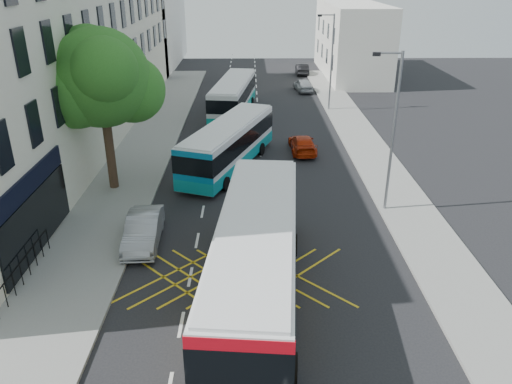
{
  "coord_description": "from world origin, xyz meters",
  "views": [
    {
      "loc": [
        -0.72,
        -11.28,
        11.62
      ],
      "look_at": [
        -0.45,
        9.58,
        2.2
      ],
      "focal_mm": 35.0,
      "sensor_mm": 36.0,
      "label": 1
    }
  ],
  "objects_px": {
    "bus_mid": "(229,145)",
    "distant_car_silver": "(303,85)",
    "lamp_near": "(392,125)",
    "parked_car_silver": "(143,230)",
    "distant_car_dark": "(302,69)",
    "bus_far": "(233,96)",
    "distant_car_grey": "(239,76)",
    "lamp_far": "(331,57)",
    "bus_near": "(256,259)",
    "street_tree": "(100,79)",
    "red_hatchback": "(302,144)"
  },
  "relations": [
    {
      "from": "bus_mid",
      "to": "distant_car_silver",
      "type": "distance_m",
      "value": 22.39
    },
    {
      "from": "lamp_near",
      "to": "parked_car_silver",
      "type": "xyz_separation_m",
      "value": [
        -11.8,
        -3.22,
        -3.93
      ]
    },
    {
      "from": "lamp_near",
      "to": "distant_car_dark",
      "type": "relative_size",
      "value": 2.06
    },
    {
      "from": "bus_far",
      "to": "distant_car_silver",
      "type": "bearing_deg",
      "value": 59.5
    },
    {
      "from": "parked_car_silver",
      "to": "distant_car_silver",
      "type": "relative_size",
      "value": 1.11
    },
    {
      "from": "distant_car_grey",
      "to": "distant_car_dark",
      "type": "bearing_deg",
      "value": 27.89
    },
    {
      "from": "lamp_far",
      "to": "bus_near",
      "type": "distance_m",
      "value": 28.49
    },
    {
      "from": "bus_mid",
      "to": "distant_car_dark",
      "type": "height_order",
      "value": "bus_mid"
    },
    {
      "from": "parked_car_silver",
      "to": "lamp_far",
      "type": "bearing_deg",
      "value": 60.48
    },
    {
      "from": "bus_near",
      "to": "bus_far",
      "type": "xyz_separation_m",
      "value": [
        -1.62,
        26.38,
        -0.24
      ]
    },
    {
      "from": "street_tree",
      "to": "distant_car_silver",
      "type": "relative_size",
      "value": 2.34
    },
    {
      "from": "bus_mid",
      "to": "parked_car_silver",
      "type": "bearing_deg",
      "value": -90.38
    },
    {
      "from": "bus_far",
      "to": "distant_car_dark",
      "type": "height_order",
      "value": "bus_far"
    },
    {
      "from": "parked_car_silver",
      "to": "red_hatchback",
      "type": "bearing_deg",
      "value": 52.95
    },
    {
      "from": "parked_car_silver",
      "to": "distant_car_silver",
      "type": "distance_m",
      "value": 32.52
    },
    {
      "from": "lamp_far",
      "to": "red_hatchback",
      "type": "distance_m",
      "value": 12.04
    },
    {
      "from": "distant_car_grey",
      "to": "distant_car_dark",
      "type": "distance_m",
      "value": 8.59
    },
    {
      "from": "red_hatchback",
      "to": "bus_mid",
      "type": "bearing_deg",
      "value": 27.86
    },
    {
      "from": "distant_car_grey",
      "to": "distant_car_silver",
      "type": "bearing_deg",
      "value": -36.66
    },
    {
      "from": "parked_car_silver",
      "to": "distant_car_silver",
      "type": "bearing_deg",
      "value": 68.79
    },
    {
      "from": "distant_car_grey",
      "to": "distant_car_silver",
      "type": "height_order",
      "value": "same"
    },
    {
      "from": "red_hatchback",
      "to": "distant_car_dark",
      "type": "xyz_separation_m",
      "value": [
        2.61,
        27.32,
        0.06
      ]
    },
    {
      "from": "lamp_far",
      "to": "parked_car_silver",
      "type": "distance_m",
      "value": 26.34
    },
    {
      "from": "red_hatchback",
      "to": "distant_car_grey",
      "type": "height_order",
      "value": "distant_car_grey"
    },
    {
      "from": "lamp_near",
      "to": "red_hatchback",
      "type": "bearing_deg",
      "value": 109.87
    },
    {
      "from": "bus_mid",
      "to": "red_hatchback",
      "type": "bearing_deg",
      "value": 50.3
    },
    {
      "from": "street_tree",
      "to": "bus_far",
      "type": "xyz_separation_m",
      "value": [
        6.4,
        15.86,
        -4.72
      ]
    },
    {
      "from": "lamp_far",
      "to": "distant_car_grey",
      "type": "xyz_separation_m",
      "value": [
        -8.1,
        12.12,
        -3.98
      ]
    },
    {
      "from": "distant_car_dark",
      "to": "distant_car_silver",
      "type": "bearing_deg",
      "value": 84.98
    },
    {
      "from": "bus_near",
      "to": "distant_car_silver",
      "type": "relative_size",
      "value": 3.3
    },
    {
      "from": "bus_near",
      "to": "distant_car_grey",
      "type": "distance_m",
      "value": 39.71
    },
    {
      "from": "lamp_near",
      "to": "bus_mid",
      "type": "xyz_separation_m",
      "value": [
        -8.23,
        6.29,
        -3.08
      ]
    },
    {
      "from": "bus_near",
      "to": "distant_car_dark",
      "type": "height_order",
      "value": "bus_near"
    },
    {
      "from": "bus_far",
      "to": "distant_car_silver",
      "type": "relative_size",
      "value": 2.89
    },
    {
      "from": "bus_far",
      "to": "distant_car_dark",
      "type": "xyz_separation_m",
      "value": [
        7.61,
        17.64,
        -0.93
      ]
    },
    {
      "from": "bus_mid",
      "to": "distant_car_grey",
      "type": "xyz_separation_m",
      "value": [
        0.13,
        25.83,
        -0.89
      ]
    },
    {
      "from": "distant_car_grey",
      "to": "red_hatchback",
      "type": "bearing_deg",
      "value": -80.78
    },
    {
      "from": "lamp_far",
      "to": "distant_car_grey",
      "type": "relative_size",
      "value": 1.73
    },
    {
      "from": "distant_car_silver",
      "to": "bus_far",
      "type": "bearing_deg",
      "value": 45.26
    },
    {
      "from": "lamp_near",
      "to": "parked_car_silver",
      "type": "relative_size",
      "value": 1.92
    },
    {
      "from": "bus_mid",
      "to": "distant_car_grey",
      "type": "height_order",
      "value": "bus_mid"
    },
    {
      "from": "bus_far",
      "to": "lamp_far",
      "type": "bearing_deg",
      "value": 15.7
    },
    {
      "from": "lamp_near",
      "to": "bus_far",
      "type": "bearing_deg",
      "value": 113.81
    },
    {
      "from": "bus_near",
      "to": "bus_far",
      "type": "relative_size",
      "value": 1.14
    },
    {
      "from": "street_tree",
      "to": "distant_car_dark",
      "type": "height_order",
      "value": "street_tree"
    },
    {
      "from": "street_tree",
      "to": "distant_car_grey",
      "type": "bearing_deg",
      "value": 77.24
    },
    {
      "from": "bus_near",
      "to": "bus_mid",
      "type": "relative_size",
      "value": 1.18
    },
    {
      "from": "lamp_near",
      "to": "distant_car_dark",
      "type": "distance_m",
      "value": 36.69
    },
    {
      "from": "lamp_near",
      "to": "distant_car_dark",
      "type": "xyz_separation_m",
      "value": [
        -0.7,
        36.47,
        -3.98
      ]
    },
    {
      "from": "parked_car_silver",
      "to": "red_hatchback",
      "type": "xyz_separation_m",
      "value": [
        8.49,
        12.37,
        -0.11
      ]
    }
  ]
}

